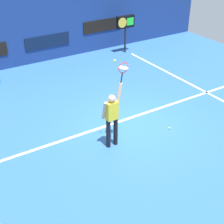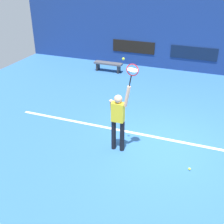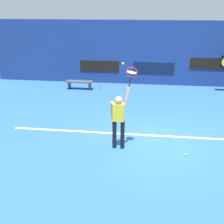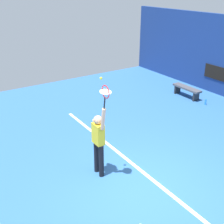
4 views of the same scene
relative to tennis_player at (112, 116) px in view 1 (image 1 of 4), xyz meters
name	(u,v)px [view 1 (image 1 of 4)]	position (x,y,z in m)	size (l,w,h in m)	color
ground_plane	(131,125)	(1.13, 0.61, -1.01)	(18.00, 18.00, 0.00)	#2D609E
back_wall	(45,24)	(1.13, 7.62, 0.70)	(18.00, 0.20, 3.43)	navy
sponsor_banner_center	(47,41)	(1.13, 7.50, -0.08)	(2.20, 0.03, 0.60)	#0C1933
sponsor_banner_starboard	(103,26)	(4.13, 7.50, 0.23)	(2.20, 0.03, 0.60)	black
court_baseline	(125,120)	(1.13, 1.00, -1.01)	(10.00, 0.10, 0.01)	white
court_sideline	(179,78)	(5.00, 2.61, -1.01)	(0.10, 7.00, 0.01)	white
tennis_player	(112,116)	(0.00, 0.00, 0.00)	(0.58, 0.31, 1.99)	black
tennis_racket	(123,69)	(0.35, 0.00, 1.38)	(0.36, 0.27, 0.62)	black
tennis_ball	(115,61)	(0.11, 0.04, 1.65)	(0.07, 0.07, 0.07)	#CCE033
scoreboard_clock	(125,24)	(4.86, 6.51, 0.45)	(0.96, 0.20, 1.86)	black
water_bottle	(0,81)	(-1.63, 6.11, -0.89)	(0.07, 0.07, 0.24)	#338CD8
spare_ball	(169,128)	(2.05, -0.23, -0.98)	(0.07, 0.07, 0.07)	#CCE033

